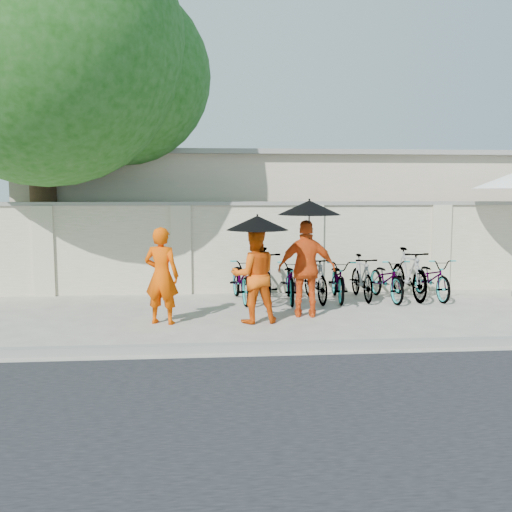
{
  "coord_description": "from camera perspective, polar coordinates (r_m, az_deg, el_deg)",
  "views": [
    {
      "loc": [
        -0.39,
        -9.75,
        2.31
      ],
      "look_at": [
        0.5,
        0.87,
        1.1
      ],
      "focal_mm": 40.0,
      "sensor_mm": 36.0,
      "label": 1
    }
  ],
  "objects": [
    {
      "name": "monk_center",
      "position": [
        10.02,
        -0.19,
        -1.93
      ],
      "size": [
        0.89,
        0.74,
        1.69
      ],
      "primitive_type": "imported",
      "rotation": [
        0.0,
        0.0,
        3.26
      ],
      "color": "#E4520B",
      "rests_on": "ground"
    },
    {
      "name": "compound_wall",
      "position": [
        13.09,
        1.31,
        0.73
      ],
      "size": [
        20.0,
        0.3,
        2.0
      ],
      "primitive_type": "cube",
      "color": "beige",
      "rests_on": "ground"
    },
    {
      "name": "ground",
      "position": [
        10.03,
        -2.46,
        -6.85
      ],
      "size": [
        80.0,
        80.0,
        0.0
      ],
      "primitive_type": "plane",
      "color": "#B4AD9B"
    },
    {
      "name": "bike_1",
      "position": [
        12.05,
        0.98,
        -1.89
      ],
      "size": [
        0.54,
        1.86,
        1.11
      ],
      "primitive_type": "imported",
      "rotation": [
        0.0,
        0.0,
        -0.01
      ],
      "color": "gray",
      "rests_on": "ground"
    },
    {
      "name": "monk_left",
      "position": [
        10.07,
        -9.42,
        -1.95
      ],
      "size": [
        0.71,
        0.57,
        1.7
      ],
      "primitive_type": "imported",
      "rotation": [
        0.0,
        0.0,
        2.84
      ],
      "color": "#E44900",
      "rests_on": "ground"
    },
    {
      "name": "building_behind",
      "position": [
        16.94,
        3.32,
        4.06
      ],
      "size": [
        14.0,
        6.0,
        3.2
      ],
      "primitive_type": "cube",
      "color": "beige",
      "rests_on": "ground"
    },
    {
      "name": "parasol_right",
      "position": [
        10.36,
        5.35,
        4.84
      ],
      "size": [
        1.15,
        1.15,
        1.14
      ],
      "color": "black",
      "rests_on": "ground"
    },
    {
      "name": "shade_tree",
      "position": [
        13.43,
        -19.8,
        18.09
      ],
      "size": [
        6.7,
        6.2,
        8.2
      ],
      "color": "brown",
      "rests_on": "ground"
    },
    {
      "name": "bike_2",
      "position": [
        11.99,
        3.51,
        -2.42
      ],
      "size": [
        0.74,
        1.79,
        0.92
      ],
      "primitive_type": "imported",
      "rotation": [
        0.0,
        0.0,
        -0.08
      ],
      "color": "gray",
      "rests_on": "ground"
    },
    {
      "name": "kerb",
      "position": [
        8.37,
        -1.97,
        -9.13
      ],
      "size": [
        40.0,
        0.16,
        0.12
      ],
      "primitive_type": "cube",
      "color": "gray",
      "rests_on": "ground"
    },
    {
      "name": "bike_4",
      "position": [
        12.26,
        8.24,
        -2.34
      ],
      "size": [
        0.75,
        1.74,
        0.89
      ],
      "primitive_type": "imported",
      "rotation": [
        0.0,
        0.0,
        -0.1
      ],
      "color": "gray",
      "rests_on": "ground"
    },
    {
      "name": "bike_6",
      "position": [
        12.47,
        12.94,
        -2.27
      ],
      "size": [
        0.76,
        1.76,
        0.9
      ],
      "primitive_type": "imported",
      "rotation": [
        0.0,
        0.0,
        0.1
      ],
      "color": "gray",
      "rests_on": "ground"
    },
    {
      "name": "bike_0",
      "position": [
        12.01,
        -1.47,
        -2.35
      ],
      "size": [
        0.83,
        1.85,
        0.94
      ],
      "primitive_type": "imported",
      "rotation": [
        0.0,
        0.0,
        0.12
      ],
      "color": "gray",
      "rests_on": "ground"
    },
    {
      "name": "bike_3",
      "position": [
        12.04,
        5.96,
        -2.25
      ],
      "size": [
        0.62,
        1.67,
        0.98
      ],
      "primitive_type": "imported",
      "rotation": [
        0.0,
        0.0,
        0.1
      ],
      "color": "gray",
      "rests_on": "ground"
    },
    {
      "name": "monk_right",
      "position": [
        10.53,
        5.1,
        -1.27
      ],
      "size": [
        1.1,
        0.59,
        1.79
      ],
      "primitive_type": "imported",
      "rotation": [
        0.0,
        0.0,
        2.99
      ],
      "color": "#E24C13",
      "rests_on": "ground"
    },
    {
      "name": "parasol_center",
      "position": [
        9.85,
        0.13,
        3.33
      ],
      "size": [
        1.08,
        1.08,
        0.94
      ],
      "color": "black",
      "rests_on": "ground"
    },
    {
      "name": "bike_5",
      "position": [
        12.41,
        10.53,
        -2.11
      ],
      "size": [
        0.46,
        1.6,
        0.96
      ],
      "primitive_type": "imported",
      "rotation": [
        0.0,
        0.0,
        0.0
      ],
      "color": "gray",
      "rests_on": "ground"
    },
    {
      "name": "bike_7",
      "position": [
        12.73,
        15.02,
        -1.72
      ],
      "size": [
        0.63,
        1.85,
        1.09
      ],
      "primitive_type": "imported",
      "rotation": [
        0.0,
        0.0,
        0.07
      ],
      "color": "gray",
      "rests_on": "ground"
    },
    {
      "name": "bike_8",
      "position": [
        12.91,
        17.19,
        -2.12
      ],
      "size": [
        0.69,
        1.73,
        0.89
      ],
      "primitive_type": "imported",
      "rotation": [
        0.0,
        0.0,
        0.06
      ],
      "color": "gray",
      "rests_on": "ground"
    }
  ]
}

